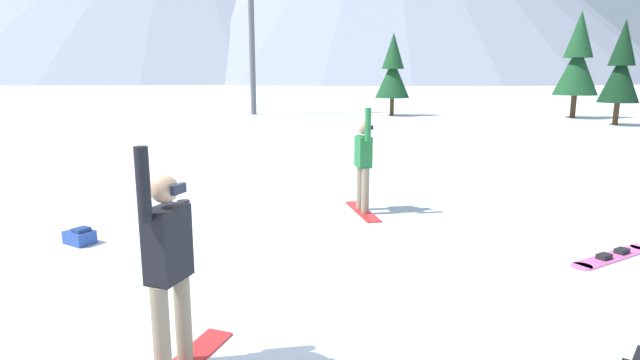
{
  "coord_description": "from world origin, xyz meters",
  "views": [
    {
      "loc": [
        1.77,
        -5.27,
        2.64
      ],
      "look_at": [
        -0.12,
        2.47,
        1.0
      ],
      "focal_mm": 29.31,
      "sensor_mm": 36.0,
      "label": 1
    }
  ],
  "objects_px": {
    "backpack_blue": "(80,236)",
    "pine_tree_tall": "(393,71)",
    "snowboarder_foreground": "(169,269)",
    "ski_lift_tower": "(251,5)",
    "snowboarder_midground": "(363,163)",
    "pine_tree_leaning": "(621,68)",
    "pine_tree_broad": "(578,60)",
    "loose_snowboard_near_right": "(613,256)"
  },
  "relations": [
    {
      "from": "backpack_blue",
      "to": "pine_tree_tall",
      "type": "bearing_deg",
      "value": 85.49
    },
    {
      "from": "snowboarder_foreground",
      "to": "ski_lift_tower",
      "type": "distance_m",
      "value": 30.49
    },
    {
      "from": "pine_tree_tall",
      "to": "snowboarder_midground",
      "type": "bearing_deg",
      "value": -85.28
    },
    {
      "from": "snowboarder_foreground",
      "to": "pine_tree_leaning",
      "type": "xyz_separation_m",
      "value": [
        10.61,
        25.88,
        1.88
      ]
    },
    {
      "from": "snowboarder_midground",
      "to": "pine_tree_broad",
      "type": "bearing_deg",
      "value": 70.21
    },
    {
      "from": "backpack_blue",
      "to": "pine_tree_leaning",
      "type": "bearing_deg",
      "value": 58.81
    },
    {
      "from": "pine_tree_broad",
      "to": "ski_lift_tower",
      "type": "xyz_separation_m",
      "value": [
        -19.46,
        -1.91,
        3.45
      ]
    },
    {
      "from": "pine_tree_tall",
      "to": "backpack_blue",
      "type": "bearing_deg",
      "value": -94.51
    },
    {
      "from": "snowboarder_midground",
      "to": "pine_tree_tall",
      "type": "distance_m",
      "value": 23.61
    },
    {
      "from": "pine_tree_leaning",
      "to": "ski_lift_tower",
      "type": "bearing_deg",
      "value": 173.53
    },
    {
      "from": "pine_tree_leaning",
      "to": "backpack_blue",
      "type": "bearing_deg",
      "value": -121.19
    },
    {
      "from": "loose_snowboard_near_right",
      "to": "backpack_blue",
      "type": "distance_m",
      "value": 8.08
    },
    {
      "from": "loose_snowboard_near_right",
      "to": "pine_tree_broad",
      "type": "distance_m",
      "value": 26.54
    },
    {
      "from": "loose_snowboard_near_right",
      "to": "pine_tree_broad",
      "type": "height_order",
      "value": "pine_tree_broad"
    },
    {
      "from": "snowboarder_midground",
      "to": "snowboarder_foreground",
      "type": "bearing_deg",
      "value": -97.16
    },
    {
      "from": "pine_tree_tall",
      "to": "pine_tree_leaning",
      "type": "xyz_separation_m",
      "value": [
        11.81,
        -3.46,
        0.11
      ]
    },
    {
      "from": "snowboarder_foreground",
      "to": "snowboarder_midground",
      "type": "height_order",
      "value": "snowboarder_foreground"
    },
    {
      "from": "snowboarder_midground",
      "to": "loose_snowboard_near_right",
      "type": "distance_m",
      "value": 4.38
    },
    {
      "from": "snowboarder_foreground",
      "to": "loose_snowboard_near_right",
      "type": "bearing_deg",
      "value": 42.03
    },
    {
      "from": "snowboarder_foreground",
      "to": "snowboarder_midground",
      "type": "bearing_deg",
      "value": 82.84
    },
    {
      "from": "snowboarder_foreground",
      "to": "pine_tree_broad",
      "type": "distance_m",
      "value": 31.66
    },
    {
      "from": "snowboarder_foreground",
      "to": "pine_tree_tall",
      "type": "distance_m",
      "value": 29.41
    },
    {
      "from": "pine_tree_leaning",
      "to": "ski_lift_tower",
      "type": "height_order",
      "value": "ski_lift_tower"
    },
    {
      "from": "pine_tree_tall",
      "to": "ski_lift_tower",
      "type": "distance_m",
      "value": 9.75
    },
    {
      "from": "ski_lift_tower",
      "to": "loose_snowboard_near_right",
      "type": "bearing_deg",
      "value": -58.51
    },
    {
      "from": "snowboarder_foreground",
      "to": "snowboarder_midground",
      "type": "distance_m",
      "value": 5.92
    },
    {
      "from": "backpack_blue",
      "to": "pine_tree_broad",
      "type": "distance_m",
      "value": 30.2
    },
    {
      "from": "pine_tree_leaning",
      "to": "ski_lift_tower",
      "type": "xyz_separation_m",
      "value": [
        -20.61,
        2.34,
        3.94
      ]
    },
    {
      "from": "pine_tree_tall",
      "to": "pine_tree_broad",
      "type": "distance_m",
      "value": 10.71
    },
    {
      "from": "pine_tree_leaning",
      "to": "snowboarder_midground",
      "type": "bearing_deg",
      "value": -116.27
    },
    {
      "from": "snowboarder_midground",
      "to": "backpack_blue",
      "type": "relative_size",
      "value": 3.67
    },
    {
      "from": "snowboarder_midground",
      "to": "pine_tree_broad",
      "type": "xyz_separation_m",
      "value": [
        8.72,
        24.25,
        2.41
      ]
    },
    {
      "from": "backpack_blue",
      "to": "ski_lift_tower",
      "type": "xyz_separation_m",
      "value": [
        -6.72,
        25.28,
        6.7
      ]
    },
    {
      "from": "snowboarder_midground",
      "to": "pine_tree_broad",
      "type": "distance_m",
      "value": 25.88
    },
    {
      "from": "snowboarder_midground",
      "to": "ski_lift_tower",
      "type": "bearing_deg",
      "value": 115.68
    },
    {
      "from": "loose_snowboard_near_right",
      "to": "pine_tree_tall",
      "type": "bearing_deg",
      "value": 103.21
    },
    {
      "from": "pine_tree_leaning",
      "to": "pine_tree_tall",
      "type": "bearing_deg",
      "value": 163.68
    },
    {
      "from": "pine_tree_tall",
      "to": "snowboarder_foreground",
      "type": "bearing_deg",
      "value": -87.66
    },
    {
      "from": "pine_tree_broad",
      "to": "pine_tree_tall",
      "type": "bearing_deg",
      "value": -175.76
    },
    {
      "from": "ski_lift_tower",
      "to": "pine_tree_tall",
      "type": "bearing_deg",
      "value": 7.26
    },
    {
      "from": "snowboarder_foreground",
      "to": "backpack_blue",
      "type": "distance_m",
      "value": 4.49
    },
    {
      "from": "pine_tree_leaning",
      "to": "pine_tree_broad",
      "type": "bearing_deg",
      "value": 105.13
    }
  ]
}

